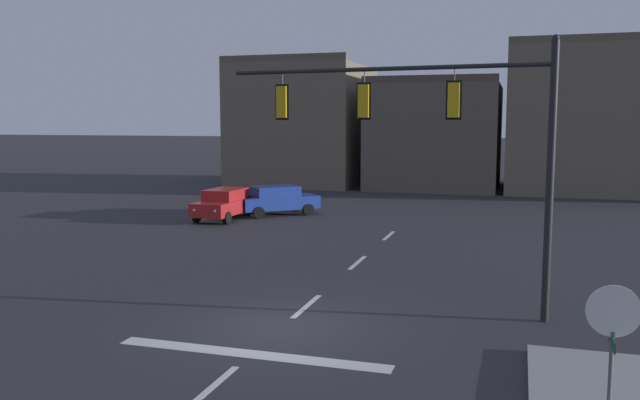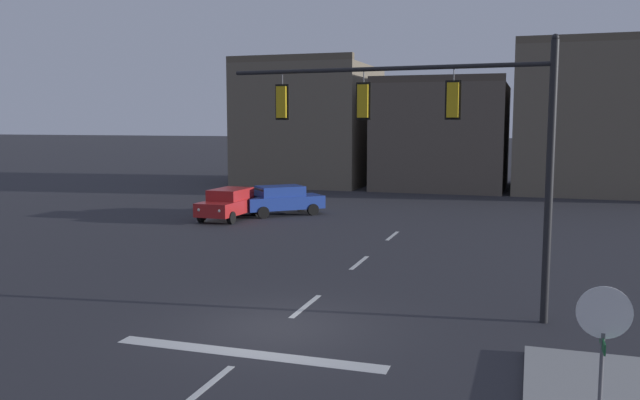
{
  "view_description": "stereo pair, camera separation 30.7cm",
  "coord_description": "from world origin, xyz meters",
  "px_view_note": "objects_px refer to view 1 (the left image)",
  "views": [
    {
      "loc": [
        5.59,
        -15.06,
        5.14
      ],
      "look_at": [
        -0.07,
        3.51,
        2.82
      ],
      "focal_mm": 36.98,
      "sensor_mm": 36.0,
      "label": 1
    },
    {
      "loc": [
        5.88,
        -14.97,
        5.14
      ],
      "look_at": [
        -0.07,
        3.51,
        2.82
      ],
      "focal_mm": 36.98,
      "sensor_mm": 36.0,
      "label": 2
    }
  ],
  "objects_px": {
    "signal_mast_near_side": "(439,126)",
    "car_lot_nearside": "(277,200)",
    "stop_sign": "(613,332)",
    "car_lot_middle": "(225,203)"
  },
  "relations": [
    {
      "from": "signal_mast_near_side",
      "to": "car_lot_nearside",
      "type": "height_order",
      "value": "signal_mast_near_side"
    },
    {
      "from": "stop_sign",
      "to": "car_lot_nearside",
      "type": "height_order",
      "value": "stop_sign"
    },
    {
      "from": "signal_mast_near_side",
      "to": "stop_sign",
      "type": "distance_m",
      "value": 8.97
    },
    {
      "from": "car_lot_nearside",
      "to": "car_lot_middle",
      "type": "distance_m",
      "value": 3.13
    },
    {
      "from": "signal_mast_near_side",
      "to": "stop_sign",
      "type": "xyz_separation_m",
      "value": [
        3.46,
        -7.76,
        -2.87
      ]
    },
    {
      "from": "car_lot_middle",
      "to": "stop_sign",
      "type": "bearing_deg",
      "value": -53.07
    },
    {
      "from": "signal_mast_near_side",
      "to": "car_lot_nearside",
      "type": "bearing_deg",
      "value": 123.5
    },
    {
      "from": "car_lot_nearside",
      "to": "car_lot_middle",
      "type": "bearing_deg",
      "value": -130.96
    },
    {
      "from": "signal_mast_near_side",
      "to": "car_lot_nearside",
      "type": "distance_m",
      "value": 19.8
    },
    {
      "from": "car_lot_nearside",
      "to": "car_lot_middle",
      "type": "height_order",
      "value": "same"
    }
  ]
}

